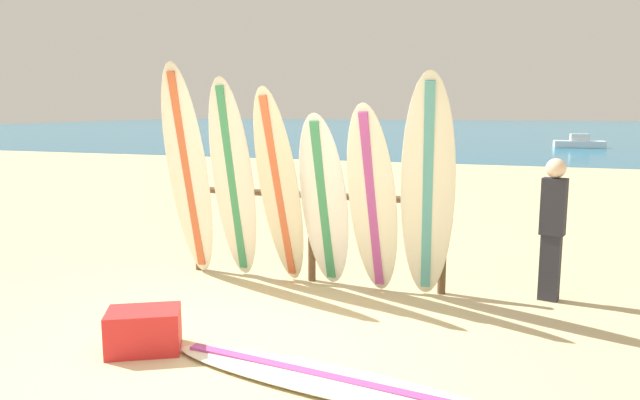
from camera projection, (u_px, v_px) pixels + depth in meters
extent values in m
plane|color=#CCB784|center=(212.00, 356.00, 4.90)|extent=(120.00, 120.00, 0.00)
cube|color=#196B93|center=(498.00, 128.00, 59.13)|extent=(120.00, 80.00, 0.01)
cylinder|color=brown|center=(198.00, 224.00, 7.45)|extent=(0.09, 0.09, 1.18)
cylinder|color=brown|center=(312.00, 232.00, 6.96)|extent=(0.09, 0.09, 1.18)
cylinder|color=brown|center=(443.00, 241.00, 6.47)|extent=(0.09, 0.09, 1.18)
cylinder|color=brown|center=(312.00, 195.00, 6.89)|extent=(3.16, 0.08, 0.08)
ellipsoid|color=white|center=(188.00, 174.00, 6.90)|extent=(0.59, 0.87, 2.55)
cube|color=#CC5933|center=(188.00, 174.00, 6.90)|extent=(0.19, 0.77, 2.35)
ellipsoid|color=white|center=(233.00, 181.00, 6.88)|extent=(0.53, 0.65, 2.39)
cube|color=#388C59|center=(233.00, 181.00, 6.88)|extent=(0.11, 0.61, 2.21)
ellipsoid|color=beige|center=(279.00, 190.00, 6.58)|extent=(0.52, 0.86, 2.28)
cube|color=#CC5933|center=(279.00, 190.00, 6.58)|extent=(0.13, 0.79, 2.10)
ellipsoid|color=white|center=(324.00, 202.00, 6.56)|extent=(0.60, 0.66, 2.00)
cube|color=#388C59|center=(324.00, 202.00, 6.56)|extent=(0.14, 0.59, 1.85)
ellipsoid|color=silver|center=(373.00, 203.00, 6.21)|extent=(0.57, 0.82, 2.11)
cube|color=#A53F8C|center=(373.00, 203.00, 6.21)|extent=(0.14, 0.74, 1.94)
ellipsoid|color=silver|center=(428.00, 190.00, 6.05)|extent=(0.65, 0.82, 2.41)
cube|color=teal|center=(428.00, 190.00, 6.05)|extent=(0.19, 0.72, 2.22)
ellipsoid|color=beige|center=(336.00, 382.00, 4.37)|extent=(2.92, 0.91, 0.07)
cube|color=#A53F8C|center=(336.00, 382.00, 4.37)|extent=(2.64, 0.46, 0.08)
cube|color=#26262D|center=(550.00, 268.00, 6.29)|extent=(0.23, 0.18, 0.72)
cube|color=#26262D|center=(554.00, 207.00, 6.19)|extent=(0.28, 0.21, 0.60)
sphere|color=beige|center=(556.00, 168.00, 6.12)|extent=(0.21, 0.21, 0.21)
cube|color=silver|center=(579.00, 144.00, 30.52)|extent=(2.51, 1.13, 0.35)
cube|color=silver|center=(580.00, 137.00, 30.47)|extent=(0.92, 0.74, 0.36)
cube|color=red|center=(144.00, 330.00, 4.99)|extent=(0.72, 0.64, 0.36)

